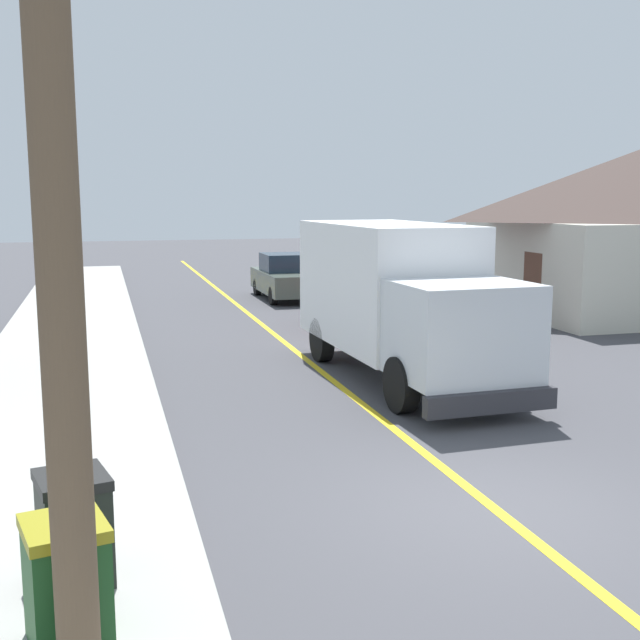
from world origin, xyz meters
name	(u,v)px	position (x,y,z in m)	size (l,w,h in m)	color
ground_plane	(495,509)	(0.00, 0.00, 0.00)	(120.00, 120.00, 0.00)	#424247
sidewalk_curb	(49,442)	(-5.40, 4.00, 0.07)	(3.60, 60.00, 0.15)	#9E9E99
centre_line_yellow	(297,352)	(0.00, 10.00, 0.00)	(0.16, 56.00, 0.01)	gold
box_truck	(399,294)	(1.43, 6.95, 1.77)	(2.67, 7.27, 3.20)	white
parked_car_near	(362,302)	(2.60, 12.75, 0.79)	(1.97, 4.47, 1.67)	maroon
parked_car_mid	(286,278)	(2.00, 19.84, 0.79)	(1.82, 4.41, 1.67)	#4C564C
trash_bin_front	(67,583)	(-4.89, -1.90, 0.68)	(0.77, 0.84, 1.06)	#19471E
trash_bin_middle	(74,528)	(-4.86, -0.80, 0.68)	(0.77, 0.84, 1.06)	black
utility_pole	(53,153)	(-4.79, -2.51, 4.07)	(0.32, 0.32, 7.85)	brown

